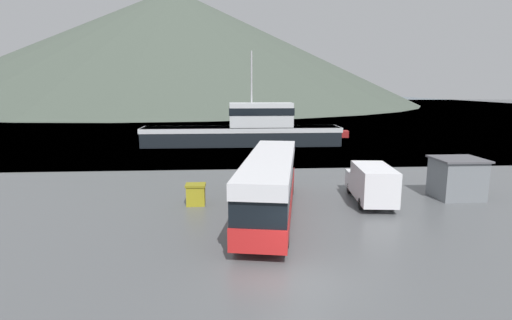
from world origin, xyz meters
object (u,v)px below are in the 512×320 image
Objects in this scene: delivery_van at (371,183)px; small_boat at (321,134)px; tour_bus at (270,182)px; storage_bin at (196,194)px; fishing_boat at (246,130)px; dock_kiosk at (457,178)px.

small_boat is at bearing 88.35° from delivery_van.
tour_bus is at bearing -156.66° from delivery_van.
tour_bus is at bearing -27.27° from storage_bin.
fishing_boat is 18.38× the size of storage_bin.
small_boat is at bearing -55.72° from fishing_boat.
storage_bin is at bearing 163.19° from tour_bus.
storage_bin is (-4.18, -25.11, -1.23)m from fishing_boat.
dock_kiosk is at bearing 1.61° from storage_bin.
delivery_van is 0.77× the size of small_boat.
fishing_boat is 27.69m from dock_kiosk.
small_boat is (15.35, 32.68, -0.21)m from storage_bin.
delivery_van is at bearing -173.51° from dock_kiosk.
fishing_boat reaches higher than tour_bus.
tour_bus is 4.35× the size of dock_kiosk.
storage_bin reaches higher than small_boat.
tour_bus is at bearing -179.55° from fishing_boat.
tour_bus is 2.17× the size of delivery_van.
delivery_van is at bearing 27.72° from tour_bus.
tour_bus reaches higher than dock_kiosk.
dock_kiosk is 32.25m from small_boat.
delivery_van is 33.19m from small_boat.
delivery_van is 5.97m from dock_kiosk.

